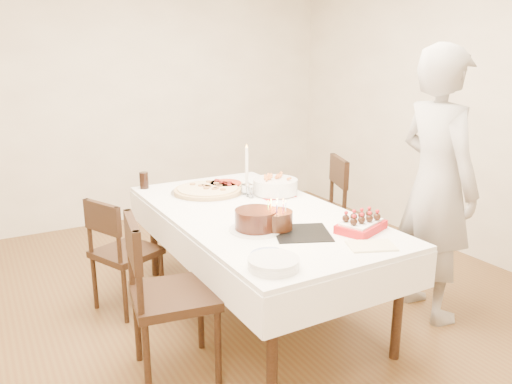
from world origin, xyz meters
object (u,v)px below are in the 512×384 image
strawberry_box (361,225)px  pizza_white (208,190)px  pasta_bowl (275,186)px  person (436,186)px  chair_left_dessert (174,296)px  layer_cake (256,220)px  dining_table (256,262)px  pizza_pepperoni (225,185)px  cola_glass (144,180)px  birthday_cake (277,215)px  taper_candle (247,169)px  chair_right_savory (315,212)px  chair_left_savory (127,252)px

strawberry_box → pizza_white: bearing=109.9°
pasta_bowl → person: bearing=-52.6°
chair_left_dessert → layer_cake: (0.58, 0.08, 0.33)m
dining_table → strawberry_box: bearing=-61.0°
strawberry_box → layer_cake: bearing=149.3°
pizza_pepperoni → cola_glass: bearing=152.3°
pizza_pepperoni → strawberry_box: 1.36m
layer_cake → birthday_cake: 0.13m
birthday_cake → dining_table: bearing=78.9°
chair_left_dessert → pizza_pepperoni: size_ratio=3.15×
pizza_pepperoni → taper_candle: 0.31m
chair_right_savory → pizza_pepperoni: chair_right_savory is taller
chair_left_savory → person: (1.84, -1.12, 0.51)m
chair_left_dessert → cola_glass: chair_left_dessert is taller
person → birthday_cake: 1.16m
birthday_cake → chair_right_savory: bearing=43.0°
chair_left_savory → chair_left_dessert: size_ratio=0.87×
chair_left_dessert → taper_candle: (0.93, 0.85, 0.46)m
person → taper_candle: person is taller
cola_glass → strawberry_box: (0.85, -1.64, -0.03)m
person → cola_glass: 2.22m
chair_left_dessert → strawberry_box: (1.13, -0.25, 0.30)m
layer_cake → strawberry_box: bearing=-30.7°
taper_candle → layer_cake: size_ratio=1.17×
pasta_bowl → layer_cake: size_ratio=1.02×
dining_table → layer_cake: layer_cake is taller
person → birthday_cake: bearing=86.9°
taper_candle → strawberry_box: taper_candle is taller
chair_left_dessert → taper_candle: 1.34m
pasta_bowl → birthday_cake: bearing=-121.2°
chair_right_savory → chair_left_savory: (-1.64, 0.03, -0.06)m
dining_table → person: bearing=-29.9°
chair_left_savory → taper_candle: taper_candle is taller
strawberry_box → birthday_cake: bearing=149.0°
chair_right_savory → person: bearing=-58.2°
birthday_cake → pizza_white: bearing=90.8°
chair_left_savory → birthday_cake: bearing=104.5°
pizza_white → cola_glass: 0.55m
layer_cake → birthday_cake: bearing=-29.4°
person → layer_cake: size_ratio=5.60×
dining_table → layer_cake: 0.58m
chair_left_dessert → pizza_white: chair_left_dessert is taller
taper_candle → cola_glass: (-0.64, 0.55, -0.13)m
dining_table → pizza_white: bearing=98.7°
dining_table → pizza_pepperoni: bearing=81.6°
chair_left_dessert → chair_right_savory: bearing=-142.0°
chair_left_savory → chair_right_savory: bearing=155.3°
person → birthday_cake: size_ratio=9.58×
layer_cake → birthday_cake: size_ratio=1.71×
pizza_white → pasta_bowl: bearing=-32.7°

